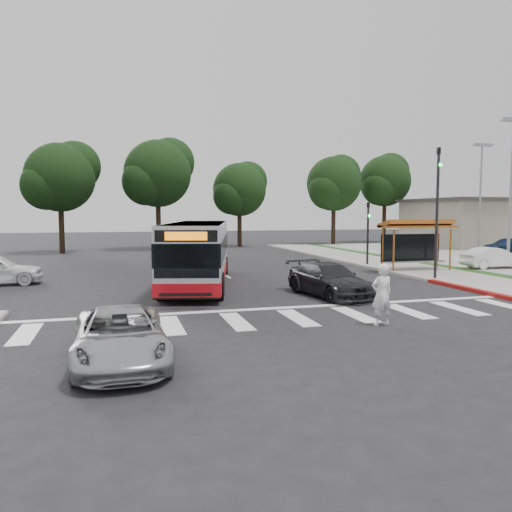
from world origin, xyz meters
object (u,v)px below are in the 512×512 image
object	(u,v)px
transit_bus	(199,254)
silver_suv_south	(120,337)
dark_sedan	(329,280)
pedestrian	(382,295)

from	to	relation	value
transit_bus	silver_suv_south	xyz separation A→B (m)	(-3.58, -11.75, -0.83)
transit_bus	dark_sedan	distance (m)	6.57
transit_bus	silver_suv_south	bearing A→B (deg)	-93.72
pedestrian	dark_sedan	xyz separation A→B (m)	(0.61, 5.23, -0.26)
dark_sedan	pedestrian	bearing A→B (deg)	-105.35
transit_bus	pedestrian	world-z (taller)	transit_bus
dark_sedan	silver_suv_south	size ratio (longest dim) A/B	1.05
pedestrian	silver_suv_south	size ratio (longest dim) A/B	0.42
dark_sedan	silver_suv_south	bearing A→B (deg)	-147.66
pedestrian	silver_suv_south	world-z (taller)	pedestrian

